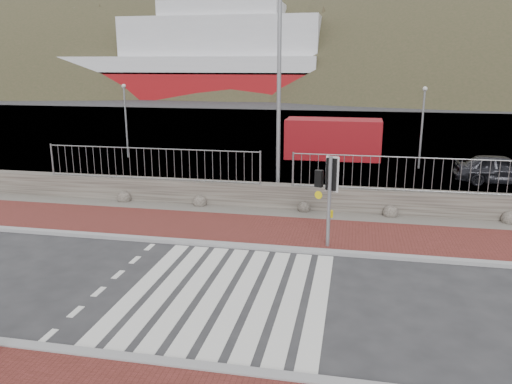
% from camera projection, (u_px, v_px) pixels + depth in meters
% --- Properties ---
extents(ground, '(220.00, 220.00, 0.00)m').
position_uv_depth(ground, '(228.00, 294.00, 11.62)').
color(ground, '#28282B').
rests_on(ground, ground).
extents(sidewalk_far, '(40.00, 3.00, 0.08)m').
position_uv_depth(sidewalk_far, '(263.00, 231.00, 15.88)').
color(sidewalk_far, maroon).
rests_on(sidewalk_far, ground).
extents(kerb_near, '(40.00, 0.25, 0.12)m').
position_uv_depth(kerb_near, '(185.00, 366.00, 8.76)').
color(kerb_near, gray).
rests_on(kerb_near, ground).
extents(kerb_far, '(40.00, 0.25, 0.12)m').
position_uv_depth(kerb_far, '(254.00, 247.00, 14.45)').
color(kerb_far, gray).
rests_on(kerb_far, ground).
extents(zebra_crossing, '(4.62, 5.60, 0.01)m').
position_uv_depth(zebra_crossing, '(228.00, 293.00, 11.62)').
color(zebra_crossing, silver).
rests_on(zebra_crossing, ground).
extents(gravel_strip, '(40.00, 1.50, 0.06)m').
position_uv_depth(gravel_strip, '(273.00, 213.00, 17.78)').
color(gravel_strip, '#59544C').
rests_on(gravel_strip, ground).
extents(stone_wall, '(40.00, 0.60, 0.90)m').
position_uv_depth(stone_wall, '(277.00, 196.00, 18.44)').
color(stone_wall, '#433D37').
rests_on(stone_wall, ground).
extents(railing, '(18.07, 0.07, 1.22)m').
position_uv_depth(railing, '(277.00, 161.00, 17.95)').
color(railing, gray).
rests_on(railing, stone_wall).
extents(quay, '(120.00, 40.00, 0.50)m').
position_uv_depth(quay, '(319.00, 134.00, 38.11)').
color(quay, '#4C4C4F').
rests_on(quay, ground).
extents(water, '(220.00, 50.00, 0.05)m').
position_uv_depth(water, '(338.00, 101.00, 71.35)').
color(water, '#3F4C54').
rests_on(water, ground).
extents(ferry, '(50.00, 16.00, 20.00)m').
position_uv_depth(ferry, '(184.00, 63.00, 79.45)').
color(ferry, maroon).
rests_on(ferry, ground).
extents(hills_backdrop, '(254.00, 90.00, 100.00)m').
position_uv_depth(hills_backdrop, '(372.00, 210.00, 99.55)').
color(hills_backdrop, '#31331F').
rests_on(hills_backdrop, ground).
extents(traffic_signal_far, '(0.67, 0.42, 2.72)m').
position_uv_depth(traffic_signal_far, '(329.00, 182.00, 14.02)').
color(traffic_signal_far, gray).
rests_on(traffic_signal_far, ground).
extents(streetlight, '(1.84, 0.63, 8.82)m').
position_uv_depth(streetlight, '(283.00, 70.00, 18.10)').
color(streetlight, gray).
rests_on(streetlight, ground).
extents(shipping_container, '(5.30, 2.24, 2.20)m').
position_uv_depth(shipping_container, '(333.00, 139.00, 28.13)').
color(shipping_container, maroon).
rests_on(shipping_container, ground).
extents(car_a, '(3.89, 1.62, 1.32)m').
position_uv_depth(car_a, '(500.00, 169.00, 22.15)').
color(car_a, black).
rests_on(car_a, ground).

